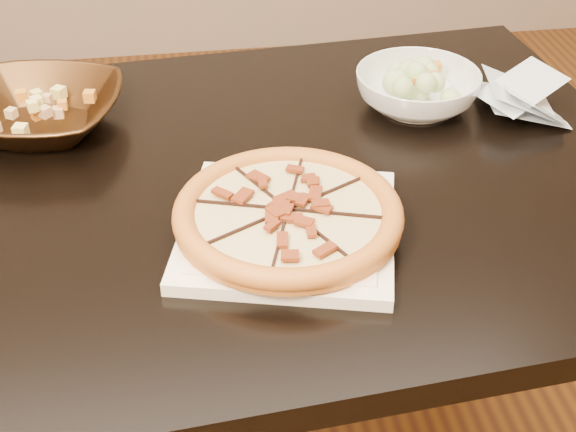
% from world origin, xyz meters
% --- Properties ---
extents(dining_table, '(1.40, 0.96, 0.75)m').
position_xyz_m(dining_table, '(-0.09, -0.11, 0.64)').
color(dining_table, black).
rests_on(dining_table, floor).
extents(plate, '(0.33, 0.33, 0.02)m').
position_xyz_m(plate, '(0.02, -0.25, 0.76)').
color(plate, white).
rests_on(plate, dining_table).
extents(pizza, '(0.30, 0.30, 0.03)m').
position_xyz_m(pizza, '(0.02, -0.25, 0.78)').
color(pizza, '#B7572B').
rests_on(pizza, plate).
extents(bronze_bowl, '(0.30, 0.30, 0.06)m').
position_xyz_m(bronze_bowl, '(-0.33, 0.08, 0.78)').
color(bronze_bowl, '#432913').
rests_on(bronze_bowl, dining_table).
extents(mixed_dish, '(0.09, 0.12, 0.03)m').
position_xyz_m(mixed_dish, '(-0.33, 0.08, 0.83)').
color(mixed_dish, tan).
rests_on(mixed_dish, bronze_bowl).
extents(salad_bowl, '(0.21, 0.21, 0.06)m').
position_xyz_m(salad_bowl, '(0.28, 0.06, 0.78)').
color(salad_bowl, white).
rests_on(salad_bowl, dining_table).
extents(salad, '(0.10, 0.10, 0.04)m').
position_xyz_m(salad, '(0.28, 0.06, 0.83)').
color(salad, '#B4C38D').
rests_on(salad, salad_bowl).
extents(cling_film, '(0.18, 0.16, 0.05)m').
position_xyz_m(cling_film, '(0.45, 0.04, 0.78)').
color(cling_film, white).
rests_on(cling_film, dining_table).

